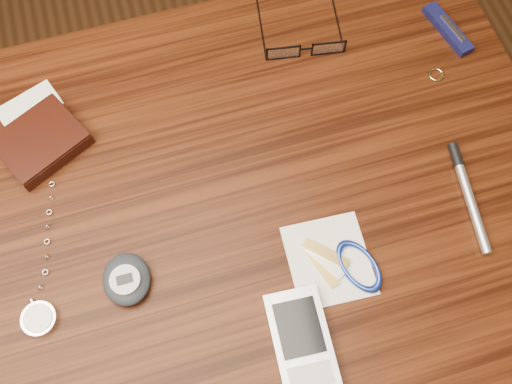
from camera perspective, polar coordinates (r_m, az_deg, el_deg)
ground at (r=1.45m, az=-3.25°, el=-13.62°), size 3.80×3.80×0.00m
desk at (r=0.82m, az=-5.65°, el=-6.34°), size 1.00×0.70×0.75m
wallet_and_card at (r=0.81m, az=-20.73°, el=4.84°), size 0.13×0.17×0.02m
eyeglasses at (r=0.84m, az=4.93°, el=14.25°), size 0.13×0.13×0.03m
gold_ring at (r=0.86m, az=17.57°, el=11.14°), size 0.03×0.03×0.00m
pocket_watch at (r=0.73m, az=-20.95°, el=-10.80°), size 0.10×0.32×0.01m
pda_phone at (r=0.68m, az=4.58°, el=-14.70°), size 0.07×0.12×0.02m
pedometer at (r=0.70m, az=-12.83°, el=-8.49°), size 0.06×0.07×0.03m
notepad_keys at (r=0.71m, az=8.83°, el=-7.06°), size 0.12×0.11×0.01m
pocket_knife at (r=0.91m, az=18.63°, el=15.19°), size 0.04×0.10×0.01m
silver_pen at (r=0.78m, az=20.29°, el=0.36°), size 0.03×0.15×0.01m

